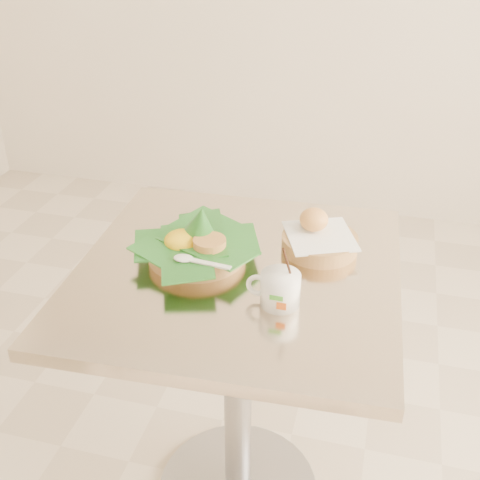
% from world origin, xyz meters
% --- Properties ---
extents(floor, '(3.60, 3.60, 0.00)m').
position_xyz_m(floor, '(0.00, 0.00, 0.00)').
color(floor, beige).
rests_on(floor, ground).
extents(cafe_table, '(0.73, 0.73, 0.75)m').
position_xyz_m(cafe_table, '(0.11, -0.01, 0.53)').
color(cafe_table, gray).
rests_on(cafe_table, floor).
extents(rice_basket, '(0.27, 0.27, 0.14)m').
position_xyz_m(rice_basket, '(0.01, 0.01, 0.79)').
color(rice_basket, '#B4854D').
rests_on(rice_basket, cafe_table).
extents(bread_basket, '(0.19, 0.19, 0.09)m').
position_xyz_m(bread_basket, '(0.27, 0.11, 0.78)').
color(bread_basket, '#B4854D').
rests_on(bread_basket, cafe_table).
extents(coffee_mug, '(0.11, 0.08, 0.14)m').
position_xyz_m(coffee_mug, '(0.23, -0.12, 0.79)').
color(coffee_mug, white).
rests_on(coffee_mug, cafe_table).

